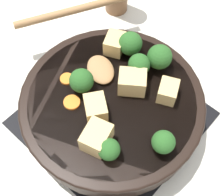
{
  "coord_description": "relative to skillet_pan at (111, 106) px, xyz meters",
  "views": [
    {
      "loc": [
        0.21,
        0.19,
        0.56
      ],
      "look_at": [
        0.0,
        0.0,
        0.08
      ],
      "focal_mm": 50.0,
      "sensor_mm": 36.0,
      "label": 1
    }
  ],
  "objects": [
    {
      "name": "ground_plane",
      "position": [
        -0.0,
        -0.0,
        -0.06
      ],
      "size": [
        2.4,
        2.4,
        0.0
      ],
      "primitive_type": "plane",
      "color": "silver"
    },
    {
      "name": "front_burner_grate",
      "position": [
        -0.0,
        -0.0,
        -0.05
      ],
      "size": [
        0.31,
        0.31,
        0.03
      ],
      "color": "black",
      "rests_on": "ground_plane"
    },
    {
      "name": "skillet_pan",
      "position": [
        0.0,
        0.0,
        0.0
      ],
      "size": [
        0.45,
        0.34,
        0.06
      ],
      "color": "black",
      "rests_on": "front_burner_grate"
    },
    {
      "name": "wooden_spoon",
      "position": [
        -0.08,
        -0.14,
        0.03
      ],
      "size": [
        0.24,
        0.25,
        0.02
      ],
      "color": "#A87A4C",
      "rests_on": "skillet_pan"
    },
    {
      "name": "tofu_cube_center_large",
      "position": [
        -0.04,
        0.01,
        0.04
      ],
      "size": [
        0.06,
        0.06,
        0.04
      ],
      "primitive_type": "cube",
      "rotation": [
        0.0,
        0.0,
        5.35
      ],
      "color": "#DBB770",
      "rests_on": "skillet_pan"
    },
    {
      "name": "tofu_cube_near_handle",
      "position": [
        -0.09,
        -0.07,
        0.04
      ],
      "size": [
        0.05,
        0.05,
        0.03
      ],
      "primitive_type": "cube",
      "rotation": [
        0.0,
        0.0,
        0.43
      ],
      "color": "#DBB770",
      "rests_on": "skillet_pan"
    },
    {
      "name": "tofu_cube_east_chunk",
      "position": [
        0.08,
        0.04,
        0.04
      ],
      "size": [
        0.06,
        0.05,
        0.04
      ],
      "primitive_type": "cube",
      "rotation": [
        0.0,
        0.0,
        0.28
      ],
      "color": "#DBB770",
      "rests_on": "skillet_pan"
    },
    {
      "name": "tofu_cube_west_chunk",
      "position": [
        -0.07,
        0.07,
        0.04
      ],
      "size": [
        0.05,
        0.05,
        0.03
      ],
      "primitive_type": "cube",
      "rotation": [
        0.0,
        0.0,
        3.58
      ],
      "color": "#DBB770",
      "rests_on": "skillet_pan"
    },
    {
      "name": "tofu_cube_back_piece",
      "position": [
        0.04,
        -0.0,
        0.04
      ],
      "size": [
        0.05,
        0.06,
        0.04
      ],
      "primitive_type": "cube",
      "rotation": [
        0.0,
        0.0,
        0.94
      ],
      "color": "#DBB770",
      "rests_on": "skillet_pan"
    },
    {
      "name": "broccoli_floret_near_spoon",
      "position": [
        -0.08,
        -0.0,
        0.05
      ],
      "size": [
        0.04,
        0.04,
        0.05
      ],
      "color": "#709956",
      "rests_on": "skillet_pan"
    },
    {
      "name": "broccoli_floret_center_top",
      "position": [
        0.02,
        -0.05,
        0.05
      ],
      "size": [
        0.04,
        0.04,
        0.05
      ],
      "color": "#709956",
      "rests_on": "skillet_pan"
    },
    {
      "name": "broccoli_floret_east_rim",
      "position": [
        0.08,
        0.07,
        0.05
      ],
      "size": [
        0.04,
        0.04,
        0.04
      ],
      "color": "#709956",
      "rests_on": "skillet_pan"
    },
    {
      "name": "broccoli_floret_west_rim",
      "position": [
        -0.1,
        -0.04,
        0.05
      ],
      "size": [
        0.04,
        0.04,
        0.05
      ],
      "color": "#709956",
      "rests_on": "skillet_pan"
    },
    {
      "name": "broccoli_floret_north_edge",
      "position": [
        0.01,
        0.12,
        0.05
      ],
      "size": [
        0.04,
        0.04,
        0.05
      ],
      "color": "#709956",
      "rests_on": "skillet_pan"
    },
    {
      "name": "broccoli_floret_south_cluster",
      "position": [
        -0.11,
        0.02,
        0.05
      ],
      "size": [
        0.05,
        0.05,
        0.05
      ],
      "color": "#709956",
      "rests_on": "skillet_pan"
    },
    {
      "name": "carrot_slice_orange_thin",
      "position": [
        0.05,
        -0.05,
        0.03
      ],
      "size": [
        0.03,
        0.03,
        0.01
      ],
      "primitive_type": "cylinder",
      "color": "orange",
      "rests_on": "skillet_pan"
    },
    {
      "name": "carrot_slice_near_center",
      "position": [
        0.02,
        -0.09,
        0.03
      ],
      "size": [
        0.03,
        0.03,
        0.01
      ],
      "primitive_type": "cylinder",
      "color": "orange",
      "rests_on": "skillet_pan"
    }
  ]
}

